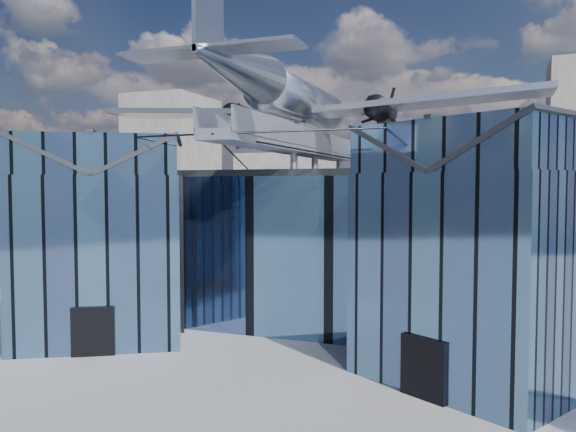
% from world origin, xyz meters
% --- Properties ---
extents(ground_plane, '(120.00, 120.00, 0.00)m').
position_xyz_m(ground_plane, '(0.00, 0.00, 0.00)').
color(ground_plane, gray).
extents(museum, '(32.88, 24.50, 17.60)m').
position_xyz_m(museum, '(0.00, 5.82, 5.54)').
color(museum, '#4B6D98').
rests_on(museum, ground).
extents(bg_towers, '(77.00, 24.50, 26.00)m').
position_xyz_m(bg_towers, '(1.45, 50.49, 10.01)').
color(bg_towers, gray).
rests_on(bg_towers, ground).
extents(tree_side_w, '(3.94, 3.94, 4.87)m').
position_xyz_m(tree_side_w, '(-21.32, 1.55, 3.30)').
color(tree_side_w, '#322414').
rests_on(tree_side_w, ground).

